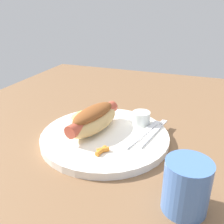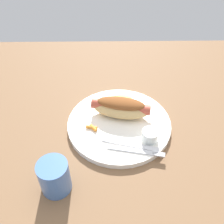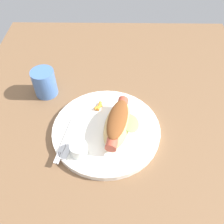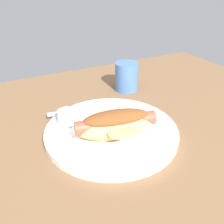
{
  "view_description": "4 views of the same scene",
  "coord_description": "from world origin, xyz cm",
  "px_view_note": "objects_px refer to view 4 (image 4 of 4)",
  "views": [
    {
      "loc": [
        -47.36,
        -21.69,
        28.83
      ],
      "look_at": [
        0.17,
        -3.94,
        6.25
      ],
      "focal_mm": 40.15,
      "sensor_mm": 36.0,
      "label": 1
    },
    {
      "loc": [
        -4.41,
        -53.5,
        54.17
      ],
      "look_at": [
        -3.69,
        -3.05,
        5.66
      ],
      "focal_mm": 42.25,
      "sensor_mm": 36.0,
      "label": 2
    },
    {
      "loc": [
        37.48,
        -0.89,
        52.19
      ],
      "look_at": [
        -3.24,
        -1.43,
        6.26
      ],
      "focal_mm": 38.76,
      "sensor_mm": 36.0,
      "label": 3
    },
    {
      "loc": [
        18.25,
        35.55,
        30.45
      ],
      "look_at": [
        -1.28,
        -1.82,
        6.26
      ],
      "focal_mm": 38.71,
      "sensor_mm": 36.0,
      "label": 4
    }
  ],
  "objects_px": {
    "drinking_cup": "(127,77)",
    "plate": "(111,131)",
    "sauce_ramekin": "(67,117)",
    "fork": "(79,110)",
    "hot_dog": "(115,123)",
    "carrot_garnish": "(134,113)",
    "knife": "(86,113)"
  },
  "relations": [
    {
      "from": "hot_dog",
      "to": "fork",
      "type": "xyz_separation_m",
      "value": [
        0.03,
        -0.13,
        -0.03
      ]
    },
    {
      "from": "plate",
      "to": "hot_dog",
      "type": "relative_size",
      "value": 1.72
    },
    {
      "from": "carrot_garnish",
      "to": "drinking_cup",
      "type": "xyz_separation_m",
      "value": [
        -0.08,
        -0.16,
        0.02
      ]
    },
    {
      "from": "fork",
      "to": "knife",
      "type": "xyz_separation_m",
      "value": [
        -0.01,
        0.02,
        -0.0
      ]
    },
    {
      "from": "knife",
      "to": "drinking_cup",
      "type": "bearing_deg",
      "value": -132.92
    },
    {
      "from": "sauce_ramekin",
      "to": "plate",
      "type": "bearing_deg",
      "value": 140.32
    },
    {
      "from": "fork",
      "to": "drinking_cup",
      "type": "bearing_deg",
      "value": -143.2
    },
    {
      "from": "hot_dog",
      "to": "knife",
      "type": "distance_m",
      "value": 0.11
    },
    {
      "from": "sauce_ramekin",
      "to": "drinking_cup",
      "type": "bearing_deg",
      "value": -150.96
    },
    {
      "from": "knife",
      "to": "carrot_garnish",
      "type": "xyz_separation_m",
      "value": [
        -0.1,
        0.06,
        0.0
      ]
    },
    {
      "from": "hot_dog",
      "to": "fork",
      "type": "height_order",
      "value": "hot_dog"
    },
    {
      "from": "fork",
      "to": "carrot_garnish",
      "type": "distance_m",
      "value": 0.13
    },
    {
      "from": "knife",
      "to": "drinking_cup",
      "type": "height_order",
      "value": "drinking_cup"
    },
    {
      "from": "fork",
      "to": "carrot_garnish",
      "type": "height_order",
      "value": "carrot_garnish"
    },
    {
      "from": "carrot_garnish",
      "to": "drinking_cup",
      "type": "distance_m",
      "value": 0.18
    },
    {
      "from": "plate",
      "to": "sauce_ramekin",
      "type": "height_order",
      "value": "sauce_ramekin"
    },
    {
      "from": "hot_dog",
      "to": "knife",
      "type": "relative_size",
      "value": 1.12
    },
    {
      "from": "drinking_cup",
      "to": "plate",
      "type": "bearing_deg",
      "value": 51.75
    },
    {
      "from": "hot_dog",
      "to": "sauce_ramekin",
      "type": "xyz_separation_m",
      "value": [
        0.07,
        -0.09,
        -0.01
      ]
    },
    {
      "from": "plate",
      "to": "carrot_garnish",
      "type": "height_order",
      "value": "carrot_garnish"
    },
    {
      "from": "fork",
      "to": "hot_dog",
      "type": "bearing_deg",
      "value": 114.61
    },
    {
      "from": "hot_dog",
      "to": "plate",
      "type": "bearing_deg",
      "value": -89.81
    },
    {
      "from": "hot_dog",
      "to": "carrot_garnish",
      "type": "distance_m",
      "value": 0.1
    },
    {
      "from": "sauce_ramekin",
      "to": "fork",
      "type": "bearing_deg",
      "value": -137.84
    },
    {
      "from": "knife",
      "to": "carrot_garnish",
      "type": "height_order",
      "value": "carrot_garnish"
    },
    {
      "from": "hot_dog",
      "to": "sauce_ramekin",
      "type": "bearing_deg",
      "value": -39.6
    },
    {
      "from": "sauce_ramekin",
      "to": "knife",
      "type": "xyz_separation_m",
      "value": [
        -0.05,
        -0.02,
        -0.01
      ]
    },
    {
      "from": "hot_dog",
      "to": "carrot_garnish",
      "type": "xyz_separation_m",
      "value": [
        -0.08,
        -0.05,
        -0.02
      ]
    },
    {
      "from": "knife",
      "to": "drinking_cup",
      "type": "distance_m",
      "value": 0.21
    },
    {
      "from": "fork",
      "to": "drinking_cup",
      "type": "xyz_separation_m",
      "value": [
        -0.18,
        -0.09,
        0.02
      ]
    },
    {
      "from": "sauce_ramekin",
      "to": "fork",
      "type": "relative_size",
      "value": 0.3
    },
    {
      "from": "plate",
      "to": "hot_dog",
      "type": "height_order",
      "value": "hot_dog"
    }
  ]
}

